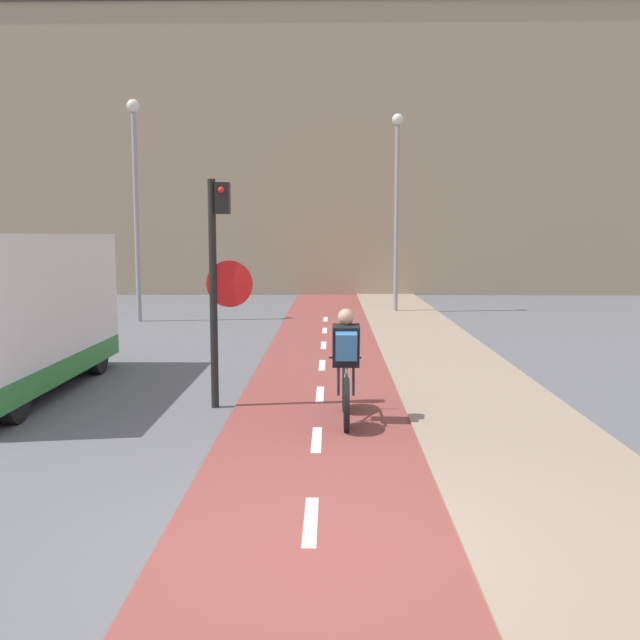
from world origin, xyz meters
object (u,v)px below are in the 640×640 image
Objects in this scene: traffic_light_pole at (219,268)px; van at (1,316)px; street_lamp_far at (136,186)px; street_lamp_sidewalk at (397,191)px; cyclist_near at (346,369)px.

van is at bearing 167.55° from traffic_light_pole.
street_lamp_far is 1.00× the size of street_lamp_sidewalk.
street_lamp_sidewalk is 1.20× the size of van.
traffic_light_pole is at bearing 156.42° from cyclist_near.
traffic_light_pole is 1.90× the size of cyclist_near.
cyclist_near is at bearing -23.58° from traffic_light_pole.
street_lamp_sidewalk reaches higher than traffic_light_pole.
traffic_light_pole is 0.52× the size of street_lamp_far.
cyclist_near is at bearing -16.36° from van.
van is (-5.36, 1.57, 0.52)m from cyclist_near.
cyclist_near is 5.61m from van.
street_lamp_far is 8.14m from street_lamp_sidewalk.
traffic_light_pole is 0.52× the size of street_lamp_sidewalk.
traffic_light_pole is at bearing -105.88° from street_lamp_sidewalk.
street_lamp_far is 10.00m from van.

